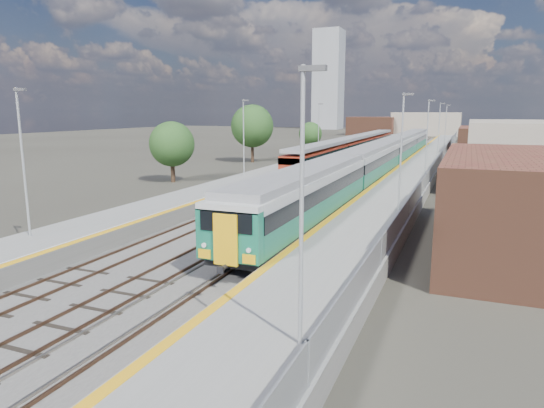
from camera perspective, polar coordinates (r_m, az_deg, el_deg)
The scene contains 11 objects.
ground at distance 61.25m, azimuth 11.92°, elevation 3.71°, with size 320.00×320.00×0.00m, color #47443A.
ballast_bed at distance 64.10m, azimuth 10.34°, elevation 4.11°, with size 10.50×155.00×0.06m, color #565451.
tracks at distance 65.61m, azimuth 11.16°, elevation 4.30°, with size 8.96×160.00×0.17m.
platform_right at distance 62.96m, azimuth 17.09°, elevation 4.15°, with size 4.70×155.00×8.52m.
platform_left at distance 65.73m, azimuth 4.53°, elevation 4.84°, with size 4.30×155.00×8.52m.
buildings at distance 151.25m, azimuth 11.30°, elevation 11.92°, with size 72.00×185.50×40.00m.
green_train at distance 59.94m, azimuth 13.29°, elevation 5.74°, with size 3.00×83.39×3.30m.
red_train at distance 74.98m, azimuth 9.63°, elevation 6.66°, with size 2.79×56.59×3.52m.
tree_a at distance 51.84m, azimuth -11.70°, elevation 6.91°, with size 4.69×4.69×6.36m.
tree_b at distance 70.98m, azimuth -2.34°, elevation 9.15°, with size 6.16×6.16×8.34m.
tree_c at distance 86.63m, azimuth 4.54°, elevation 8.25°, with size 4.07×4.07×5.52m.
Camera 1 is at (10.55, -9.88, 7.37)m, focal length 32.00 mm.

